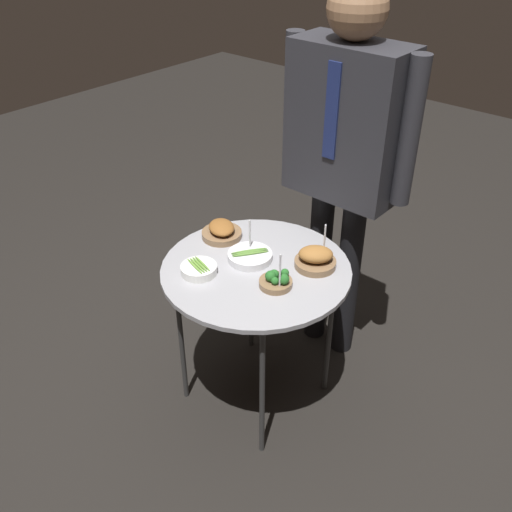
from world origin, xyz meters
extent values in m
plane|color=black|center=(0.00, 0.00, 0.00)|extent=(8.00, 8.00, 0.00)
cylinder|color=#939399|center=(0.00, 0.00, 0.64)|extent=(0.70, 0.70, 0.02)
cylinder|color=#2D2D2D|center=(0.21, -0.21, 0.32)|extent=(0.02, 0.02, 0.63)
cylinder|color=#2D2D2D|center=(-0.21, -0.21, 0.32)|extent=(0.02, 0.02, 0.63)
cylinder|color=#2D2D2D|center=(0.21, 0.21, 0.32)|extent=(0.02, 0.02, 0.63)
cylinder|color=#2D2D2D|center=(-0.21, 0.21, 0.32)|extent=(0.02, 0.02, 0.63)
cylinder|color=silver|center=(-0.05, 0.02, 0.66)|extent=(0.17, 0.17, 0.03)
ellipsoid|color=#5B8938|center=(-0.04, 0.02, 0.68)|extent=(0.09, 0.12, 0.01)
ellipsoid|color=#5B8938|center=(-0.05, 0.02, 0.68)|extent=(0.09, 0.12, 0.01)
ellipsoid|color=#5B8938|center=(-0.06, 0.03, 0.68)|extent=(0.09, 0.12, 0.01)
cylinder|color=silver|center=(-0.08, 0.06, 0.72)|extent=(0.01, 0.01, 0.14)
cylinder|color=brown|center=(-0.24, 0.07, 0.66)|extent=(0.16, 0.16, 0.03)
ellipsoid|color=brown|center=(-0.24, 0.07, 0.69)|extent=(0.16, 0.15, 0.04)
cylinder|color=brown|center=(0.13, -0.04, 0.66)|extent=(0.12, 0.12, 0.02)
sphere|color=#236023|center=(0.16, -0.04, 0.69)|extent=(0.04, 0.04, 0.04)
sphere|color=#236023|center=(0.13, 0.00, 0.69)|extent=(0.03, 0.03, 0.03)
sphere|color=#236023|center=(0.11, -0.03, 0.69)|extent=(0.03, 0.03, 0.03)
sphere|color=#236023|center=(0.11, -0.05, 0.69)|extent=(0.04, 0.04, 0.04)
sphere|color=#236023|center=(0.14, -0.06, 0.69)|extent=(0.03, 0.03, 0.03)
cylinder|color=silver|center=(0.15, -0.05, 0.73)|extent=(0.01, 0.01, 0.15)
cylinder|color=white|center=(-0.13, -0.16, 0.66)|extent=(0.13, 0.13, 0.03)
ellipsoid|color=olive|center=(-0.13, -0.15, 0.69)|extent=(0.11, 0.04, 0.01)
ellipsoid|color=olive|center=(-0.13, -0.16, 0.69)|extent=(0.11, 0.04, 0.01)
ellipsoid|color=olive|center=(-0.13, -0.17, 0.69)|extent=(0.11, 0.04, 0.01)
ellipsoid|color=olive|center=(-0.14, -0.18, 0.69)|extent=(0.11, 0.04, 0.01)
cylinder|color=brown|center=(0.16, 0.15, 0.66)|extent=(0.15, 0.15, 0.03)
ellipsoid|color=#93602D|center=(0.16, 0.15, 0.70)|extent=(0.16, 0.15, 0.05)
cylinder|color=silver|center=(0.16, 0.19, 0.73)|extent=(0.01, 0.01, 0.16)
cylinder|color=black|center=(-0.04, 0.48, 0.39)|extent=(0.10, 0.10, 0.78)
cylinder|color=black|center=(0.11, 0.48, 0.39)|extent=(0.10, 0.10, 0.78)
cube|color=#28282D|center=(0.04, 0.48, 1.07)|extent=(0.44, 0.21, 0.59)
cube|color=navy|center=(0.04, 0.37, 1.14)|extent=(0.05, 0.01, 0.35)
cylinder|color=#28282D|center=(-0.22, 0.48, 1.10)|extent=(0.07, 0.07, 0.54)
cylinder|color=#28282D|center=(0.29, 0.48, 1.10)|extent=(0.07, 0.07, 0.54)
sphere|color=#8C6647|center=(0.04, 0.48, 1.47)|extent=(0.21, 0.21, 0.21)
camera|label=1|loc=(1.11, -1.29, 1.84)|focal=40.00mm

